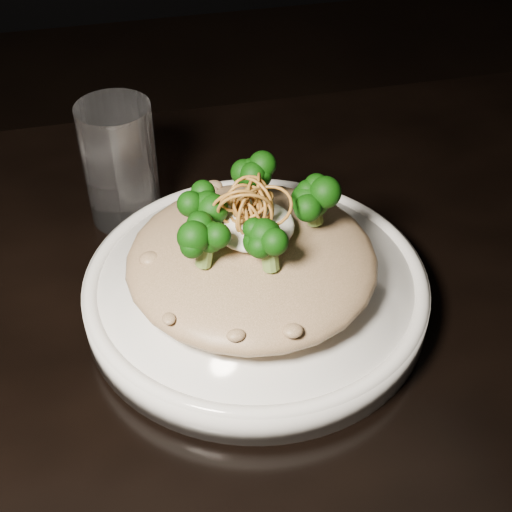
{
  "coord_description": "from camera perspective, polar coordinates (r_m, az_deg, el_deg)",
  "views": [
    {
      "loc": [
        -0.0,
        -0.38,
        1.19
      ],
      "look_at": [
        0.1,
        0.05,
        0.81
      ],
      "focal_mm": 50.0,
      "sensor_mm": 36.0,
      "label": 1
    }
  ],
  "objects": [
    {
      "name": "cheese",
      "position": [
        0.57,
        -0.15,
        2.45
      ],
      "size": [
        0.07,
        0.07,
        0.02
      ],
      "primitive_type": "ellipsoid",
      "color": "white",
      "rests_on": "risotto"
    },
    {
      "name": "risotto",
      "position": [
        0.59,
        -0.33,
        -0.3
      ],
      "size": [
        0.21,
        0.21,
        0.05
      ],
      "primitive_type": "ellipsoid",
      "color": "brown",
      "rests_on": "plate"
    },
    {
      "name": "drinking_glass",
      "position": [
        0.7,
        -10.8,
        7.25
      ],
      "size": [
        0.08,
        0.08,
        0.12
      ],
      "primitive_type": "cylinder",
      "rotation": [
        0.0,
        0.0,
        0.22
      ],
      "color": "white",
      "rests_on": "table"
    },
    {
      "name": "table",
      "position": [
        0.65,
        -7.56,
        -13.49
      ],
      "size": [
        1.1,
        0.8,
        0.75
      ],
      "color": "black",
      "rests_on": "ground"
    },
    {
      "name": "broccoli",
      "position": [
        0.56,
        0.27,
        3.67
      ],
      "size": [
        0.14,
        0.14,
        0.05
      ],
      "primitive_type": null,
      "color": "black",
      "rests_on": "risotto"
    },
    {
      "name": "plate",
      "position": [
        0.61,
        0.0,
        -2.8
      ],
      "size": [
        0.29,
        0.29,
        0.03
      ],
      "primitive_type": "cylinder",
      "color": "white",
      "rests_on": "table"
    },
    {
      "name": "shallots",
      "position": [
        0.56,
        -0.57,
        4.6
      ],
      "size": [
        0.05,
        0.05,
        0.03
      ],
      "primitive_type": null,
      "color": "#925D1E",
      "rests_on": "cheese"
    }
  ]
}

